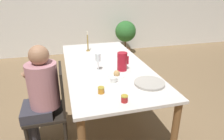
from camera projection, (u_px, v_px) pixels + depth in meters
The scene contains 14 objects.
ground_plane at pixel (106, 112), 2.88m from camera, with size 20.00×20.00×0.00m, color #7F6647.
wall_back at pixel (78, 3), 5.01m from camera, with size 10.00×0.06×2.60m.
dining_table at pixel (106, 70), 2.63m from camera, with size 1.02×2.15×0.73m.
chair_person_side at pixel (52, 107), 2.11m from camera, with size 0.42×0.42×0.93m.
person_seated at pixel (41, 92), 1.99m from camera, with size 0.39×0.41×1.17m.
red_pitcher at pixel (122, 61), 2.38m from camera, with size 0.15×0.12×0.22m.
wine_glass_water at pixel (98, 58), 2.35m from camera, with size 0.06×0.06×0.21m.
teacup_near_person at pixel (113, 81), 2.08m from camera, with size 0.13×0.13×0.06m.
serving_tray at pixel (149, 83), 2.05m from camera, with size 0.32×0.32×0.03m.
bread_plate at pixel (117, 75), 2.24m from camera, with size 0.19×0.19×0.07m.
jam_jar_amber at pixel (124, 98), 1.74m from camera, with size 0.06×0.06×0.06m.
jam_jar_red at pixel (101, 90), 1.88m from camera, with size 0.06×0.06×0.06m.
candlestick_tall at pixel (88, 44), 3.11m from camera, with size 0.06×0.06×0.31m.
potted_plant at pixel (126, 33), 5.14m from camera, with size 0.53×0.53×0.88m.
Camera 1 is at (-0.55, -2.37, 1.66)m, focal length 32.00 mm.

